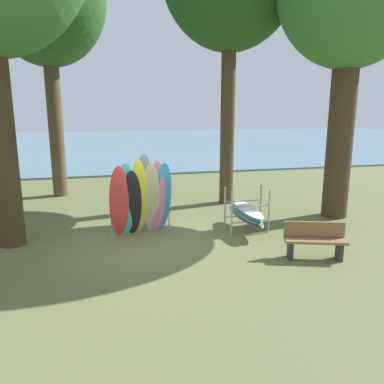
{
  "coord_description": "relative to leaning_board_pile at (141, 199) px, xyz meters",
  "views": [
    {
      "loc": [
        -1.13,
        -9.33,
        3.47
      ],
      "look_at": [
        1.31,
        0.96,
        1.1
      ],
      "focal_mm": 35.58,
      "sensor_mm": 36.0,
      "label": 1
    }
  ],
  "objects": [
    {
      "name": "leaning_board_pile",
      "position": [
        0.0,
        0.0,
        0.0
      ],
      "size": [
        1.78,
        0.77,
        2.31
      ],
      "color": "red",
      "rests_on": "ground"
    },
    {
      "name": "park_bench",
      "position": [
        3.75,
        -2.55,
        -0.58
      ],
      "size": [
        1.46,
        0.82,
        0.85
      ],
      "color": "#2D2D33",
      "rests_on": "ground"
    },
    {
      "name": "lake_water",
      "position": [
        0.16,
        27.35,
        -0.98
      ],
      "size": [
        80.0,
        36.0,
        0.1
      ],
      "primitive_type": "cube",
      "color": "slate",
      "rests_on": "ground"
    },
    {
      "name": "board_storage_rack",
      "position": [
        2.95,
        -0.27,
        -0.51
      ],
      "size": [
        1.15,
        2.13,
        1.25
      ],
      "color": "#9EA0A5",
      "rests_on": "ground"
    },
    {
      "name": "ground_plane",
      "position": [
        0.16,
        -0.72,
        -1.03
      ],
      "size": [
        80.0,
        80.0,
        0.0
      ],
      "primitive_type": "plane",
      "color": "#60663D"
    }
  ]
}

